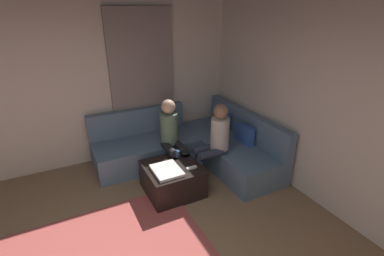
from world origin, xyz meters
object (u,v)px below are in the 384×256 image
(ottoman, at_px, (172,179))
(coffee_mug, at_px, (177,154))
(sectional_couch, at_px, (193,146))
(game_remote, at_px, (192,168))
(person_on_couch_back, at_px, (214,139))
(person_on_couch_side, at_px, (172,135))

(ottoman, bearing_deg, coffee_mug, 140.71)
(sectional_couch, bearing_deg, ottoman, -45.81)
(sectional_couch, distance_m, game_remote, 0.95)
(person_on_couch_back, bearing_deg, coffee_mug, 73.12)
(sectional_couch, distance_m, coffee_mug, 0.67)
(game_remote, relative_size, person_on_couch_back, 0.12)
(coffee_mug, bearing_deg, person_on_couch_side, 172.69)
(game_remote, xyz_separation_m, person_on_couch_back, (-0.24, 0.50, 0.23))
(ottoman, bearing_deg, person_on_couch_back, 94.42)
(sectional_couch, relative_size, coffee_mug, 26.84)
(sectional_couch, distance_m, person_on_couch_back, 0.70)
(person_on_couch_back, xyz_separation_m, person_on_couch_side, (-0.44, -0.51, 0.00))
(ottoman, relative_size, person_on_couch_back, 0.63)
(sectional_couch, height_order, person_on_couch_side, person_on_couch_side)
(ottoman, distance_m, coffee_mug, 0.38)
(ottoman, relative_size, coffee_mug, 8.00)
(game_remote, bearing_deg, person_on_couch_back, 115.18)
(sectional_couch, xyz_separation_m, person_on_couch_back, (0.59, 0.06, 0.38))
(game_remote, bearing_deg, person_on_couch_side, -179.66)
(game_remote, height_order, person_on_couch_side, person_on_couch_side)
(person_on_couch_side, bearing_deg, ottoman, 66.65)
(person_on_couch_back, height_order, person_on_couch_side, same)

